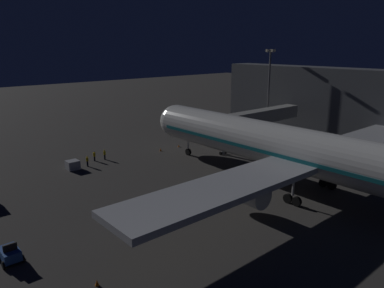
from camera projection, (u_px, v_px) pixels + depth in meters
name	position (u px, v px, depth m)	size (l,w,h in m)	color
ground_plane	(255.00, 177.00, 56.12)	(320.00, 320.00, 0.00)	#383533
airliner_at_gate	(316.00, 155.00, 47.57)	(57.59, 64.59, 19.46)	silver
jet_bridge	(251.00, 118.00, 71.21)	(23.70, 3.40, 7.31)	#9E9E99
apron_floodlight_mast	(269.00, 85.00, 82.55)	(2.90, 0.50, 18.51)	#59595E
baggage_tug_spare	(10.00, 254.00, 34.01)	(1.86, 2.46, 1.95)	#234C9E
baggage_container_mid_row	(73.00, 165.00, 59.60)	(1.89, 1.76, 1.43)	#B7BABF
ground_crew_by_belt_loader	(87.00, 161.00, 60.93)	(0.40, 0.40, 1.76)	black
ground_crew_marshaller_fwd	(105.00, 154.00, 64.63)	(0.40, 0.40, 1.79)	black
ground_crew_under_port_wing	(94.00, 155.00, 63.84)	(0.40, 0.40, 1.78)	black
traffic_cone_nose_port	(179.00, 146.00, 72.84)	(0.36, 0.36, 0.55)	orange
traffic_cone_nose_starboard	(161.00, 150.00, 70.06)	(0.36, 0.36, 0.55)	orange
traffic_cone_wingtip_svc_side	(97.00, 283.00, 30.69)	(0.36, 0.36, 0.55)	orange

